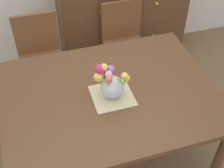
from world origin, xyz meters
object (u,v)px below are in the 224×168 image
(chair_left, at_px, (40,54))
(chair_right, at_px, (124,39))
(dining_table, at_px, (110,100))
(flower_vase, at_px, (111,84))
(dresser, at_px, (122,20))

(chair_left, distance_m, chair_right, 0.86)
(dining_table, bearing_deg, flower_vase, -102.48)
(dining_table, bearing_deg, chair_right, 65.30)
(dresser, relative_size, flower_vase, 5.06)
(chair_left, bearing_deg, flower_vase, 113.28)
(dining_table, distance_m, flower_vase, 0.21)
(flower_vase, bearing_deg, dresser, 68.28)
(dining_table, distance_m, dresser, 1.44)
(dining_table, xyz_separation_m, chair_right, (0.43, 0.94, -0.15))
(dining_table, height_order, dresser, dresser)
(chair_right, distance_m, flower_vase, 1.13)
(dresser, bearing_deg, chair_right, -105.10)
(flower_vase, bearing_deg, chair_left, 113.28)
(dresser, distance_m, flower_vase, 1.52)
(chair_right, height_order, dresser, dresser)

